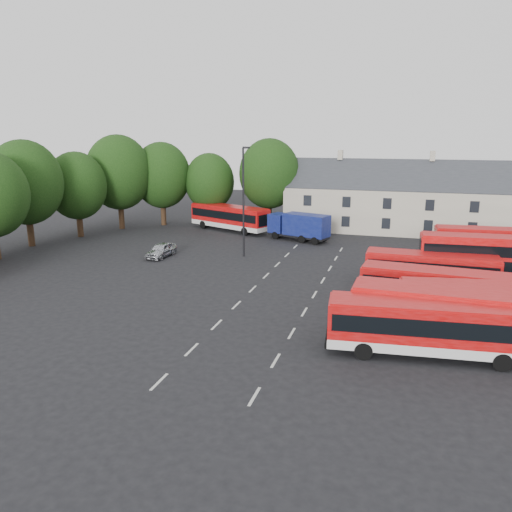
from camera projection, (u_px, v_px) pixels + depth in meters
The scene contains 15 objects.
ground at pixel (245, 297), 38.01m from camera, with size 140.00×140.00×0.00m, color black.
lane_markings at pixel (283, 292), 39.17m from camera, with size 5.15×33.80×0.01m.
treeline at pixel (131, 179), 60.20m from camera, with size 29.92×32.59×12.01m.
terrace_houses at pixel (429, 202), 61.08m from camera, with size 35.70×7.13×10.06m.
bus_row_a at pixel (430, 324), 27.43m from camera, with size 11.28×3.59×3.14m.
bus_row_b at pixel (458, 313), 28.73m from camera, with size 12.07×3.20×3.39m.
bus_row_c at pixel (488, 303), 31.24m from camera, with size 10.85×4.11×3.00m.
bus_row_d at pixel (437, 286), 34.77m from camera, with size 10.52×3.28×2.93m.
bus_row_e at pixel (431, 268), 39.69m from camera, with size 10.16×2.55×2.86m.
bus_dd_south at pixel (484, 257), 40.40m from camera, with size 10.14×2.85×4.11m.
bus_dd_north at pixel (493, 248), 44.00m from camera, with size 9.96×2.89×4.03m.
bus_north at pixel (229, 216), 63.32m from camera, with size 11.41×6.81×3.20m.
box_truck at pixel (299, 225), 57.44m from camera, with size 7.56×4.47×3.16m.
silver_car at pixel (161, 250), 50.05m from camera, with size 1.68×4.17×1.42m, color #AEB0B6.
lamppost at pixel (244, 199), 49.04m from camera, with size 0.75×0.32×10.87m.
Camera 1 is at (11.20, -34.39, 12.12)m, focal length 35.00 mm.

